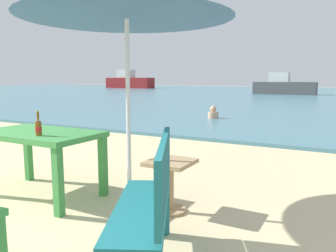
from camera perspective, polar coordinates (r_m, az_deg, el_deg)
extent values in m
cube|color=teal|center=(31.78, 25.06, 4.94)|extent=(120.00, 50.00, 0.08)
cube|color=#3D8C42|center=(4.10, -21.15, -1.29)|extent=(1.40, 0.80, 0.06)
cube|color=#3D8C42|center=(3.50, -18.24, -9.11)|extent=(0.08, 0.08, 0.70)
cube|color=#3D8C42|center=(4.87, -22.76, -4.52)|extent=(0.08, 0.08, 0.70)
cube|color=#3D8C42|center=(3.97, -11.04, -6.79)|extent=(0.08, 0.08, 0.70)
cylinder|color=brown|center=(3.78, -21.25, -0.39)|extent=(0.06, 0.06, 0.16)
cone|color=brown|center=(3.77, -21.31, 0.77)|extent=(0.06, 0.06, 0.03)
cylinder|color=brown|center=(3.77, -21.35, 1.64)|extent=(0.03, 0.03, 0.09)
cylinder|color=red|center=(3.78, -21.24, -0.51)|extent=(0.07, 0.07, 0.05)
cylinder|color=gold|center=(3.76, -21.39, 2.36)|extent=(0.03, 0.03, 0.01)
cylinder|color=silver|center=(3.41, -6.83, 4.52)|extent=(0.04, 0.04, 2.30)
cone|color=#33598C|center=(3.49, -7.12, 20.63)|extent=(2.10, 2.10, 0.36)
cube|color=tan|center=(3.39, 0.41, -6.23)|extent=(0.44, 0.44, 0.04)
cylinder|color=tan|center=(3.47, 0.41, -10.55)|extent=(0.07, 0.07, 0.50)
cylinder|color=tan|center=(3.55, 0.40, -14.15)|extent=(0.32, 0.32, 0.03)
cube|color=#196066|center=(2.42, -4.62, -14.04)|extent=(0.86, 1.24, 0.05)
cube|color=#196066|center=(2.31, -0.72, -7.70)|extent=(0.57, 1.09, 0.44)
cube|color=#196066|center=(3.03, -6.00, -14.21)|extent=(0.06, 0.06, 0.42)
cube|color=#196066|center=(3.00, -0.53, -14.37)|extent=(0.06, 0.06, 0.42)
cube|color=#3D8C42|center=(2.71, -26.65, -17.87)|extent=(0.06, 0.06, 0.42)
cylinder|color=tan|center=(11.00, 7.73, 1.85)|extent=(0.34, 0.34, 0.20)
sphere|color=tan|center=(10.98, 7.75, 2.92)|extent=(0.21, 0.21, 0.21)
cube|color=#4C4C4C|center=(29.41, 19.26, 6.12)|extent=(4.95, 1.35, 1.01)
cube|color=silver|center=(29.47, 18.47, 7.91)|extent=(1.58, 1.01, 0.79)
cube|color=maroon|center=(47.00, -6.54, 7.33)|extent=(6.93, 1.89, 1.42)
cube|color=silver|center=(47.37, -7.20, 8.85)|extent=(2.20, 1.42, 1.10)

